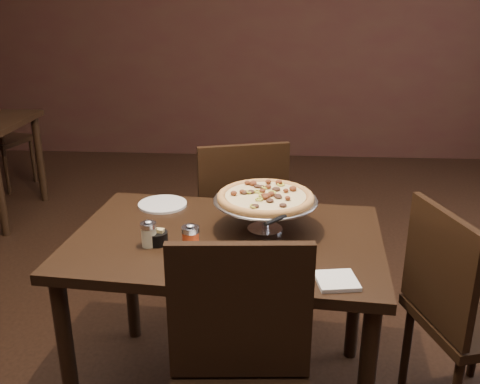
{
  "coord_description": "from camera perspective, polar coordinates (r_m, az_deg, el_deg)",
  "views": [
    {
      "loc": [
        0.22,
        -1.93,
        1.61
      ],
      "look_at": [
        0.09,
        -0.03,
        0.9
      ],
      "focal_mm": 40.0,
      "sensor_mm": 36.0,
      "label": 1
    }
  ],
  "objects": [
    {
      "name": "room",
      "position": [
        1.98,
        -0.85,
        14.36
      ],
      "size": [
        6.04,
        7.04,
        2.84
      ],
      "color": "black",
      "rests_on": "ground"
    },
    {
      "name": "dining_table",
      "position": [
        2.1,
        -1.47,
        -7.15
      ],
      "size": [
        1.24,
        0.89,
        0.74
      ],
      "rotation": [
        0.0,
        0.0,
        -0.09
      ],
      "color": "black",
      "rests_on": "ground"
    },
    {
      "name": "pizza_stand",
      "position": [
        2.06,
        2.73,
        -0.61
      ],
      "size": [
        0.4,
        0.4,
        0.17
      ],
      "color": "silver",
      "rests_on": "dining_table"
    },
    {
      "name": "parmesan_shaker",
      "position": [
        1.99,
        -9.7,
        -4.4
      ],
      "size": [
        0.06,
        0.06,
        0.1
      ],
      "color": "beige",
      "rests_on": "dining_table"
    },
    {
      "name": "pepper_flake_shaker",
      "position": [
        1.92,
        -5.29,
        -4.98
      ],
      "size": [
        0.06,
        0.06,
        0.11
      ],
      "color": "maroon",
      "rests_on": "dining_table"
    },
    {
      "name": "packet_caddy",
      "position": [
        2.01,
        -8.83,
        -4.81
      ],
      "size": [
        0.08,
        0.08,
        0.06
      ],
      "rotation": [
        0.0,
        0.0,
        -0.23
      ],
      "color": "black",
      "rests_on": "dining_table"
    },
    {
      "name": "napkin_stack",
      "position": [
        1.77,
        10.28,
        -9.29
      ],
      "size": [
        0.15,
        0.15,
        0.01
      ],
      "primitive_type": "cube",
      "rotation": [
        0.0,
        0.0,
        0.16
      ],
      "color": "silver",
      "rests_on": "dining_table"
    },
    {
      "name": "plate_left",
      "position": [
        2.37,
        -8.26,
        -1.3
      ],
      "size": [
        0.21,
        0.21,
        0.01
      ],
      "primitive_type": "cylinder",
      "color": "silver",
      "rests_on": "dining_table"
    },
    {
      "name": "plate_near",
      "position": [
        1.83,
        -3.17,
        -7.89
      ],
      "size": [
        0.23,
        0.23,
        0.01
      ],
      "primitive_type": "cylinder",
      "color": "silver",
      "rests_on": "dining_table"
    },
    {
      "name": "serving_spatula",
      "position": [
        1.87,
        3.79,
        -3.06
      ],
      "size": [
        0.14,
        0.14,
        0.02
      ],
      "rotation": [
        0.0,
        0.0,
        -0.68
      ],
      "color": "silver",
      "rests_on": "pizza_stand"
    },
    {
      "name": "chair_far",
      "position": [
        2.76,
        -0.16,
        -2.87
      ],
      "size": [
        0.55,
        0.55,
        0.95
      ],
      "rotation": [
        0.0,
        0.0,
        3.42
      ],
      "color": "black",
      "rests_on": "ground"
    },
    {
      "name": "chair_side",
      "position": [
        2.24,
        22.49,
        -11.4
      ],
      "size": [
        0.52,
        0.52,
        0.9
      ],
      "rotation": [
        0.0,
        0.0,
        1.86
      ],
      "color": "black",
      "rests_on": "ground"
    }
  ]
}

